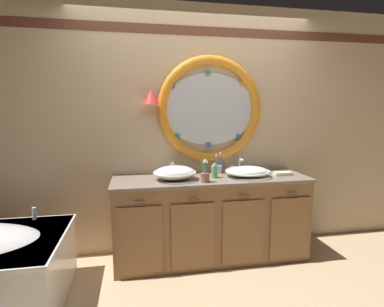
% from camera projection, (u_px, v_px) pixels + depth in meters
% --- Properties ---
extents(ground_plane, '(14.00, 14.00, 0.00)m').
position_uv_depth(ground_plane, '(205.00, 271.00, 2.87)').
color(ground_plane, tan).
extents(back_wall_assembly, '(6.40, 0.26, 2.60)m').
position_uv_depth(back_wall_assembly, '(195.00, 128.00, 3.25)').
color(back_wall_assembly, '#D6B78E').
rests_on(back_wall_assembly, ground_plane).
extents(vanity_counter, '(1.97, 0.61, 0.85)m').
position_uv_depth(vanity_counter, '(211.00, 218.00, 3.09)').
color(vanity_counter, olive).
rests_on(vanity_counter, ground_plane).
extents(sink_basin_left, '(0.42, 0.42, 0.14)m').
position_uv_depth(sink_basin_left, '(175.00, 173.00, 2.92)').
color(sink_basin_left, white).
rests_on(sink_basin_left, vanity_counter).
extents(sink_basin_right, '(0.45, 0.45, 0.10)m').
position_uv_depth(sink_basin_right, '(247.00, 171.00, 3.06)').
color(sink_basin_right, white).
rests_on(sink_basin_right, vanity_counter).
extents(faucet_set_left, '(0.23, 0.13, 0.15)m').
position_uv_depth(faucet_set_left, '(172.00, 169.00, 3.15)').
color(faucet_set_left, silver).
rests_on(faucet_set_left, vanity_counter).
extents(faucet_set_right, '(0.22, 0.13, 0.16)m').
position_uv_depth(faucet_set_right, '(240.00, 166.00, 3.28)').
color(faucet_set_right, silver).
rests_on(faucet_set_right, vanity_counter).
extents(toothbrush_holder_left, '(0.09, 0.09, 0.22)m').
position_uv_depth(toothbrush_holder_left, '(205.00, 176.00, 2.82)').
color(toothbrush_holder_left, '#996647').
rests_on(toothbrush_holder_left, vanity_counter).
extents(toothbrush_holder_right, '(0.08, 0.08, 0.22)m').
position_uv_depth(toothbrush_holder_right, '(218.00, 168.00, 3.22)').
color(toothbrush_holder_right, silver).
rests_on(toothbrush_holder_right, vanity_counter).
extents(soap_dispenser, '(0.07, 0.07, 0.15)m').
position_uv_depth(soap_dispenser, '(214.00, 171.00, 3.00)').
color(soap_dispenser, '#6BAD66').
rests_on(soap_dispenser, vanity_counter).
extents(folded_hand_towel, '(0.19, 0.10, 0.03)m').
position_uv_depth(folded_hand_towel, '(283.00, 174.00, 3.13)').
color(folded_hand_towel, beige).
rests_on(folded_hand_towel, vanity_counter).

